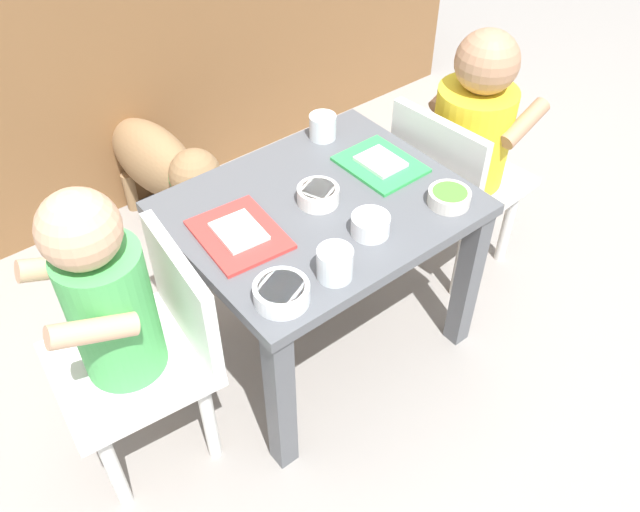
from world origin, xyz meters
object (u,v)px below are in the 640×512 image
(water_cup_right, at_px, (335,265))
(veggie_bowl_far, at_px, (281,293))
(food_tray_right, at_px, (380,164))
(cereal_bowl_left_side, at_px, (319,194))
(dining_table, at_px, (320,232))
(seated_child_right, at_px, (469,133))
(water_cup_left, at_px, (323,128))
(veggie_bowl_near, at_px, (370,224))
(seated_child_left, at_px, (119,310))
(dog, at_px, (162,163))
(food_tray_left, at_px, (239,234))
(cereal_bowl_right_side, at_px, (449,197))

(water_cup_right, relative_size, veggie_bowl_far, 0.67)
(food_tray_right, bearing_deg, cereal_bowl_left_side, -175.92)
(dining_table, xyz_separation_m, water_cup_right, (-0.11, -0.18, 0.10))
(seated_child_right, relative_size, food_tray_right, 3.74)
(seated_child_right, height_order, food_tray_right, seated_child_right)
(water_cup_left, height_order, veggie_bowl_near, water_cup_left)
(seated_child_left, relative_size, water_cup_left, 10.89)
(water_cup_right, height_order, cereal_bowl_left_side, water_cup_right)
(dog, distance_m, food_tray_left, 0.65)
(dining_table, distance_m, veggie_bowl_near, 0.17)
(water_cup_left, distance_m, veggie_bowl_far, 0.52)
(food_tray_right, distance_m, veggie_bowl_near, 0.23)
(dining_table, height_order, dog, dining_table)
(dining_table, bearing_deg, cereal_bowl_left_side, 67.18)
(dining_table, height_order, cereal_bowl_left_side, cereal_bowl_left_side)
(water_cup_right, bearing_deg, food_tray_right, 34.06)
(dining_table, distance_m, food_tray_left, 0.20)
(cereal_bowl_right_side, height_order, veggie_bowl_far, veggie_bowl_far)
(cereal_bowl_right_side, bearing_deg, veggie_bowl_near, 170.30)
(food_tray_right, bearing_deg, seated_child_left, -177.96)
(seated_child_left, xyz_separation_m, cereal_bowl_right_side, (0.66, -0.16, 0.03))
(food_tray_left, distance_m, cereal_bowl_left_side, 0.19)
(cereal_bowl_left_side, bearing_deg, veggie_bowl_far, -141.85)
(food_tray_left, bearing_deg, seated_child_right, -1.74)
(veggie_bowl_near, bearing_deg, cereal_bowl_right_side, -9.70)
(dog, height_order, veggie_bowl_far, veggie_bowl_far)
(water_cup_left, height_order, cereal_bowl_left_side, water_cup_left)
(food_tray_left, xyz_separation_m, water_cup_right, (0.08, -0.20, 0.02))
(veggie_bowl_near, height_order, cereal_bowl_left_side, veggie_bowl_near)
(water_cup_left, bearing_deg, cereal_bowl_left_side, -130.57)
(water_cup_left, xyz_separation_m, veggie_bowl_far, (-0.38, -0.36, -0.01))
(water_cup_right, bearing_deg, dining_table, 58.55)
(seated_child_right, xyz_separation_m, dog, (-0.52, 0.62, -0.20))
(cereal_bowl_right_side, bearing_deg, seated_child_right, 33.25)
(veggie_bowl_near, distance_m, cereal_bowl_right_side, 0.19)
(seated_child_right, distance_m, cereal_bowl_left_side, 0.46)
(water_cup_right, xyz_separation_m, veggie_bowl_near, (0.13, 0.05, -0.01))
(seated_child_right, height_order, veggie_bowl_far, seated_child_right)
(dog, distance_m, water_cup_right, 0.84)
(food_tray_left, height_order, veggie_bowl_far, veggie_bowl_far)
(veggie_bowl_near, xyz_separation_m, cereal_bowl_left_side, (-0.02, 0.14, -0.00))
(food_tray_left, bearing_deg, veggie_bowl_far, -100.81)
(food_tray_right, bearing_deg, food_tray_left, 180.00)
(water_cup_right, bearing_deg, veggie_bowl_far, 174.35)
(cereal_bowl_right_side, xyz_separation_m, veggie_bowl_far, (-0.43, -0.01, 0.00))
(seated_child_left, relative_size, veggie_bowl_far, 6.78)
(seated_child_left, relative_size, cereal_bowl_right_side, 7.76)
(veggie_bowl_far, bearing_deg, cereal_bowl_right_side, 0.75)
(dining_table, height_order, food_tray_right, food_tray_right)
(cereal_bowl_right_side, bearing_deg, water_cup_left, 97.85)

